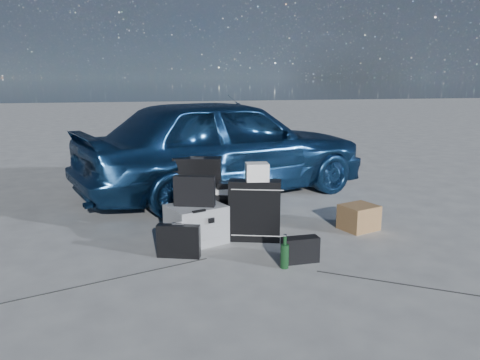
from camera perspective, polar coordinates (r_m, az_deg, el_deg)
name	(u,v)px	position (r m, az deg, el deg)	size (l,w,h in m)	color
ground	(267,245)	(4.83, 3.28, -7.91)	(60.00, 60.00, 0.00)	#ACACA7
car	(225,146)	(6.72, -1.84, 4.19)	(1.70, 4.22, 1.44)	navy
pelican_case	(196,224)	(4.86, -5.36, -5.34)	(0.54, 0.44, 0.39)	gray
laptop_bag	(195,191)	(4.76, -5.56, -1.35)	(0.41, 0.10, 0.31)	black
briefcase	(179,241)	(4.50, -7.49, -7.41)	(0.41, 0.09, 0.32)	black
suitcase_left	(198,188)	(5.66, -5.17, -0.99)	(0.57, 0.21, 0.74)	black
suitcase_right	(255,210)	(4.88, 1.79, -3.72)	(0.53, 0.19, 0.64)	black
white_carton	(257,172)	(4.77, 2.08, 1.00)	(0.23, 0.18, 0.18)	white
duffel_bag	(231,208)	(5.43, -1.12, -3.48)	(0.76, 0.32, 0.38)	black
flat_box_white	(230,190)	(5.38, -1.21, -1.21)	(0.36, 0.27, 0.06)	white
flat_box_black	(228,184)	(5.37, -1.43, -0.55)	(0.29, 0.21, 0.06)	black
kraft_bag	(252,215)	(5.14, 1.51, -4.28)	(0.30, 0.18, 0.40)	#A77D49
cardboard_box	(359,217)	(5.43, 14.28, -4.42)	(0.37, 0.33, 0.28)	olive
messenger_bag	(300,250)	(4.39, 7.35, -8.43)	(0.34, 0.13, 0.24)	black
green_bottle	(285,252)	(4.24, 5.46, -8.73)	(0.08, 0.08, 0.30)	#113417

